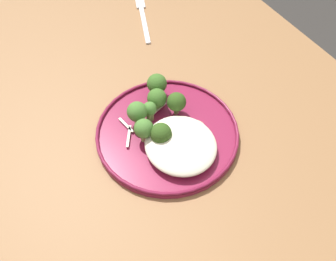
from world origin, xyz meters
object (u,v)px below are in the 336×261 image
seared_scallop_center_golden (196,128)px  dinner_fork (143,19)px  seared_scallop_rear_pale (176,168)px  seared_scallop_tilted_round (184,142)px  dinner_plate (168,134)px  broccoli_floret_beside_noodles (137,112)px  broccoli_floret_center_pile (144,129)px  broccoli_floret_tall_stalk (150,110)px  broccoli_floret_near_rim (157,98)px  broccoli_floret_right_tilted (161,134)px  broccoli_floret_small_sprig (176,102)px  broccoli_floret_front_edge (157,84)px  seared_scallop_tiny_bay (173,148)px  seared_scallop_large_seared (196,139)px  seared_scallop_on_noodles (168,131)px  seared_scallop_right_edge (207,144)px

seared_scallop_center_golden → dinner_fork: bearing=167.2°
seared_scallop_rear_pale → seared_scallop_tilted_round: bearing=134.3°
seared_scallop_tilted_round → seared_scallop_center_golden: size_ratio=0.87×
dinner_plate → broccoli_floret_beside_noodles: 0.08m
broccoli_floret_center_pile → seared_scallop_rear_pale: bearing=9.4°
broccoli_floret_tall_stalk → broccoli_floret_near_rim: 0.03m
broccoli_floret_right_tilted → broccoli_floret_center_pile: size_ratio=0.97×
seared_scallop_rear_pale → broccoli_floret_small_sprig: (-0.12, 0.07, 0.02)m
broccoli_floret_front_edge → broccoli_floret_tall_stalk: bearing=-41.5°
broccoli_floret_right_tilted → broccoli_floret_front_edge: broccoli_floret_front_edge is taller
dinner_plate → broccoli_floret_tall_stalk: size_ratio=6.09×
dinner_plate → broccoli_floret_near_rim: bearing=168.5°
seared_scallop_center_golden → dinner_fork: size_ratio=0.20×
seared_scallop_tiny_bay → seared_scallop_large_seared: size_ratio=1.05×
seared_scallop_tilted_round → dinner_fork: bearing=162.7°
seared_scallop_rear_pale → seared_scallop_center_golden: (-0.06, 0.08, 0.00)m
dinner_plate → seared_scallop_tiny_bay: size_ratio=8.96×
seared_scallop_on_noodles → broccoli_floret_front_edge: size_ratio=0.43×
seared_scallop_on_noodles → seared_scallop_right_edge: 0.08m
seared_scallop_large_seared → seared_scallop_rear_pale: size_ratio=1.10×
broccoli_floret_center_pile → seared_scallop_on_noodles: bearing=76.0°
broccoli_floret_right_tilted → broccoli_floret_beside_noodles: 0.07m
broccoli_floret_right_tilted → broccoli_floret_front_edge: bearing=154.0°
seared_scallop_large_seared → broccoli_floret_small_sprig: 0.09m
seared_scallop_tiny_bay → broccoli_floret_small_sprig: (-0.08, 0.06, 0.02)m
seared_scallop_right_edge → seared_scallop_center_golden: size_ratio=0.97×
dinner_plate → seared_scallop_tiny_bay: bearing=-18.2°
dinner_plate → broccoli_floret_small_sprig: size_ratio=5.33×
seared_scallop_large_seared → broccoli_floret_center_pile: size_ratio=0.56×
dinner_plate → dinner_fork: dinner_plate is taller
broccoli_floret_near_rim → broccoli_floret_front_edge: 0.04m
seared_scallop_right_edge → broccoli_floret_small_sprig: size_ratio=0.63×
seared_scallop_tiny_bay → broccoli_floret_near_rim: broccoli_floret_near_rim is taller
dinner_plate → broccoli_floret_tall_stalk: (-0.05, -0.01, 0.03)m
seared_scallop_right_edge → dinner_fork: size_ratio=0.19×
dinner_fork → seared_scallop_center_golden: bearing=-12.8°
seared_scallop_center_golden → broccoli_floret_tall_stalk: broccoli_floret_tall_stalk is taller
seared_scallop_rear_pale → seared_scallop_right_edge: 0.08m
seared_scallop_tilted_round → seared_scallop_right_edge: bearing=53.1°
seared_scallop_on_noodles → broccoli_floret_tall_stalk: broccoli_floret_tall_stalk is taller
broccoli_floret_right_tilted → dinner_fork: 0.42m
broccoli_floret_near_rim → dinner_plate: bearing=-11.5°
seared_scallop_tiny_bay → seared_scallop_center_golden: size_ratio=0.91×
broccoli_floret_beside_noodles → seared_scallop_large_seared: bearing=37.2°
seared_scallop_on_noodles → broccoli_floret_beside_noodles: broccoli_floret_beside_noodles is taller
seared_scallop_tilted_round → seared_scallop_on_noodles: bearing=-161.5°
broccoli_floret_front_edge → broccoli_floret_center_pile: bearing=-41.2°
broccoli_floret_near_rim → broccoli_floret_small_sprig: size_ratio=0.98×
broccoli_floret_tall_stalk → dinner_fork: broccoli_floret_tall_stalk is taller
broccoli_floret_tall_stalk → broccoli_floret_near_rim: size_ratio=0.90×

